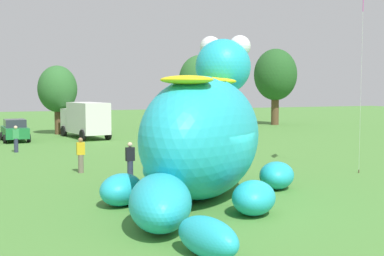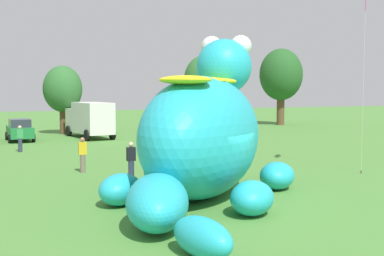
{
  "view_description": "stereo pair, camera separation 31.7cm",
  "coord_description": "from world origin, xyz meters",
  "px_view_note": "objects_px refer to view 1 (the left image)",
  "views": [
    {
      "loc": [
        -7.87,
        -15.34,
        4.03
      ],
      "look_at": [
        -0.23,
        2.66,
        2.51
      ],
      "focal_mm": 46.93,
      "sensor_mm": 36.0,
      "label": 1
    },
    {
      "loc": [
        -7.58,
        -15.46,
        4.03
      ],
      "look_at": [
        -0.23,
        2.66,
        2.51
      ],
      "focal_mm": 46.93,
      "sensor_mm": 36.0,
      "label": 2
    }
  ],
  "objects_px": {
    "spectator_by_cars": "(234,130)",
    "car_green": "(15,130)",
    "giant_inflatable_creature": "(203,135)",
    "box_truck": "(85,119)",
    "spectator_mid_field": "(16,139)",
    "spectator_wandering": "(130,162)",
    "spectator_near_inflatable": "(81,155)"
  },
  "relations": [
    {
      "from": "car_green",
      "to": "spectator_wandering",
      "type": "xyz_separation_m",
      "value": [
        3.57,
        -19.7,
        -0.01
      ]
    },
    {
      "from": "giant_inflatable_creature",
      "to": "spectator_near_inflatable",
      "type": "bearing_deg",
      "value": 114.19
    },
    {
      "from": "spectator_mid_field",
      "to": "spectator_by_cars",
      "type": "xyz_separation_m",
      "value": [
        16.08,
        0.78,
        0.0
      ]
    },
    {
      "from": "giant_inflatable_creature",
      "to": "spectator_by_cars",
      "type": "bearing_deg",
      "value": 58.97
    },
    {
      "from": "car_green",
      "to": "spectator_by_cars",
      "type": "bearing_deg",
      "value": -22.29
    },
    {
      "from": "spectator_by_cars",
      "to": "spectator_near_inflatable",
      "type": "bearing_deg",
      "value": -143.09
    },
    {
      "from": "box_truck",
      "to": "spectator_mid_field",
      "type": "relative_size",
      "value": 3.89
    },
    {
      "from": "box_truck",
      "to": "spectator_mid_field",
      "type": "distance_m",
      "value": 9.72
    },
    {
      "from": "car_green",
      "to": "box_truck",
      "type": "relative_size",
      "value": 0.63
    },
    {
      "from": "spectator_by_cars",
      "to": "car_green",
      "type": "bearing_deg",
      "value": 157.71
    },
    {
      "from": "spectator_by_cars",
      "to": "giant_inflatable_creature",
      "type": "bearing_deg",
      "value": -121.03
    },
    {
      "from": "spectator_near_inflatable",
      "to": "spectator_wandering",
      "type": "xyz_separation_m",
      "value": [
        1.61,
        -2.95,
        0.0
      ]
    },
    {
      "from": "spectator_mid_field",
      "to": "spectator_wandering",
      "type": "distance_m",
      "value": 13.1
    },
    {
      "from": "giant_inflatable_creature",
      "to": "spectator_near_inflatable",
      "type": "height_order",
      "value": "giant_inflatable_creature"
    },
    {
      "from": "box_truck",
      "to": "spectator_wandering",
      "type": "xyz_separation_m",
      "value": [
        -1.95,
        -20.18,
        -0.75
      ]
    },
    {
      "from": "giant_inflatable_creature",
      "to": "box_truck",
      "type": "distance_m",
      "value": 24.41
    },
    {
      "from": "giant_inflatable_creature",
      "to": "box_truck",
      "type": "relative_size",
      "value": 1.79
    },
    {
      "from": "spectator_mid_field",
      "to": "spectator_wandering",
      "type": "bearing_deg",
      "value": -72.44
    },
    {
      "from": "car_green",
      "to": "spectator_wandering",
      "type": "relative_size",
      "value": 2.44
    },
    {
      "from": "spectator_mid_field",
      "to": "box_truck",
      "type": "bearing_deg",
      "value": 52.5
    },
    {
      "from": "box_truck",
      "to": "spectator_mid_field",
      "type": "xyz_separation_m",
      "value": [
        -5.9,
        -7.69,
        -0.75
      ]
    },
    {
      "from": "giant_inflatable_creature",
      "to": "spectator_near_inflatable",
      "type": "xyz_separation_m",
      "value": [
        -3.22,
        7.17,
        -1.48
      ]
    },
    {
      "from": "spectator_near_inflatable",
      "to": "spectator_mid_field",
      "type": "bearing_deg",
      "value": 103.78
    },
    {
      "from": "car_green",
      "to": "spectator_wandering",
      "type": "height_order",
      "value": "car_green"
    },
    {
      "from": "spectator_wandering",
      "to": "box_truck",
      "type": "bearing_deg",
      "value": 84.48
    },
    {
      "from": "spectator_mid_field",
      "to": "spectator_by_cars",
      "type": "distance_m",
      "value": 16.1
    },
    {
      "from": "spectator_mid_field",
      "to": "giant_inflatable_creature",
      "type": "bearing_deg",
      "value": -71.6
    },
    {
      "from": "giant_inflatable_creature",
      "to": "spectator_by_cars",
      "type": "distance_m",
      "value": 20.47
    },
    {
      "from": "giant_inflatable_creature",
      "to": "spectator_by_cars",
      "type": "height_order",
      "value": "giant_inflatable_creature"
    },
    {
      "from": "spectator_near_inflatable",
      "to": "spectator_mid_field",
      "type": "distance_m",
      "value": 9.82
    },
    {
      "from": "giant_inflatable_creature",
      "to": "spectator_wandering",
      "type": "bearing_deg",
      "value": 110.84
    },
    {
      "from": "giant_inflatable_creature",
      "to": "car_green",
      "type": "bearing_deg",
      "value": 102.21
    }
  ]
}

